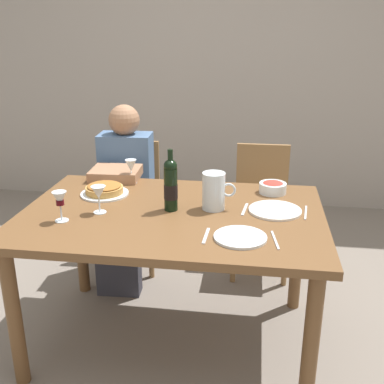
# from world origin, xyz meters

# --- Properties ---
(ground_plane) EXTENTS (8.00, 8.00, 0.00)m
(ground_plane) POSITION_xyz_m (0.00, 0.00, 0.00)
(ground_plane) COLOR slate
(back_wall) EXTENTS (8.00, 0.10, 2.80)m
(back_wall) POSITION_xyz_m (0.00, 2.22, 1.40)
(back_wall) COLOR #A3998E
(back_wall) RESTS_ON ground
(dining_table) EXTENTS (1.50, 1.00, 0.76)m
(dining_table) POSITION_xyz_m (0.00, 0.00, 0.67)
(dining_table) COLOR brown
(dining_table) RESTS_ON ground
(wine_bottle) EXTENTS (0.07, 0.07, 0.31)m
(wine_bottle) POSITION_xyz_m (-0.01, 0.03, 0.89)
(wine_bottle) COLOR black
(wine_bottle) RESTS_ON dining_table
(water_pitcher) EXTENTS (0.17, 0.12, 0.19)m
(water_pitcher) POSITION_xyz_m (0.20, 0.07, 0.84)
(water_pitcher) COLOR silver
(water_pitcher) RESTS_ON dining_table
(baked_tart) EXTENTS (0.26, 0.26, 0.06)m
(baked_tart) POSITION_xyz_m (-0.41, 0.19, 0.79)
(baked_tart) COLOR silver
(baked_tart) RESTS_ON dining_table
(salad_bowl) EXTENTS (0.15, 0.15, 0.07)m
(salad_bowl) POSITION_xyz_m (0.50, 0.35, 0.79)
(salad_bowl) COLOR silver
(salad_bowl) RESTS_ON dining_table
(wine_glass_left_diner) EXTENTS (0.07, 0.07, 0.14)m
(wine_glass_left_diner) POSITION_xyz_m (-0.32, 0.41, 0.86)
(wine_glass_left_diner) COLOR silver
(wine_glass_left_diner) RESTS_ON dining_table
(wine_glass_right_diner) EXTENTS (0.07, 0.07, 0.14)m
(wine_glass_right_diner) POSITION_xyz_m (-0.35, -0.06, 0.86)
(wine_glass_right_diner) COLOR silver
(wine_glass_right_diner) RESTS_ON dining_table
(wine_glass_centre) EXTENTS (0.07, 0.07, 0.15)m
(wine_glass_centre) POSITION_xyz_m (-0.50, -0.19, 0.87)
(wine_glass_centre) COLOR silver
(wine_glass_centre) RESTS_ON dining_table
(dinner_plate_left_setting) EXTENTS (0.23, 0.23, 0.01)m
(dinner_plate_left_setting) POSITION_xyz_m (0.35, -0.26, 0.77)
(dinner_plate_left_setting) COLOR silver
(dinner_plate_left_setting) RESTS_ON dining_table
(dinner_plate_right_setting) EXTENTS (0.26, 0.26, 0.01)m
(dinner_plate_right_setting) POSITION_xyz_m (0.51, 0.08, 0.77)
(dinner_plate_right_setting) COLOR white
(dinner_plate_right_setting) RESTS_ON dining_table
(fork_left_setting) EXTENTS (0.02, 0.16, 0.00)m
(fork_left_setting) POSITION_xyz_m (0.20, -0.26, 0.76)
(fork_left_setting) COLOR silver
(fork_left_setting) RESTS_ON dining_table
(knife_left_setting) EXTENTS (0.04, 0.18, 0.00)m
(knife_left_setting) POSITION_xyz_m (0.50, -0.26, 0.76)
(knife_left_setting) COLOR silver
(knife_left_setting) RESTS_ON dining_table
(knife_right_setting) EXTENTS (0.03, 0.18, 0.00)m
(knife_right_setting) POSITION_xyz_m (0.66, 0.08, 0.76)
(knife_right_setting) COLOR silver
(knife_right_setting) RESTS_ON dining_table
(spoon_right_setting) EXTENTS (0.03, 0.16, 0.00)m
(spoon_right_setting) POSITION_xyz_m (0.36, 0.08, 0.76)
(spoon_right_setting) COLOR silver
(spoon_right_setting) RESTS_ON dining_table
(chair_left) EXTENTS (0.42, 0.42, 0.87)m
(chair_left) POSITION_xyz_m (-0.45, 0.88, 0.50)
(chair_left) COLOR olive
(chair_left) RESTS_ON ground
(diner_left) EXTENTS (0.35, 0.52, 1.16)m
(diner_left) POSITION_xyz_m (-0.44, 0.65, 0.62)
(diner_left) COLOR #4C6B93
(diner_left) RESTS_ON ground
(chair_right) EXTENTS (0.40, 0.40, 0.87)m
(chair_right) POSITION_xyz_m (0.45, 0.91, 0.50)
(chair_right) COLOR olive
(chair_right) RESTS_ON ground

